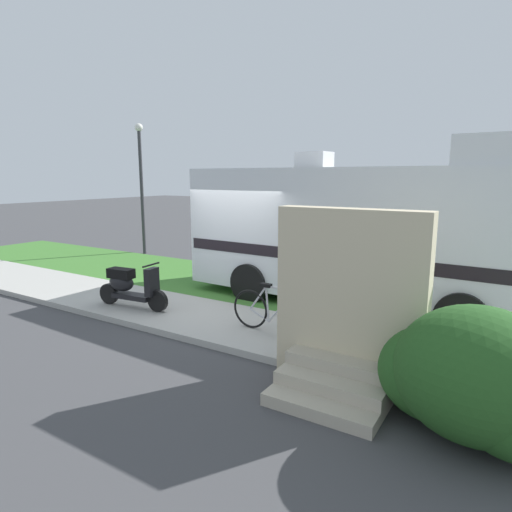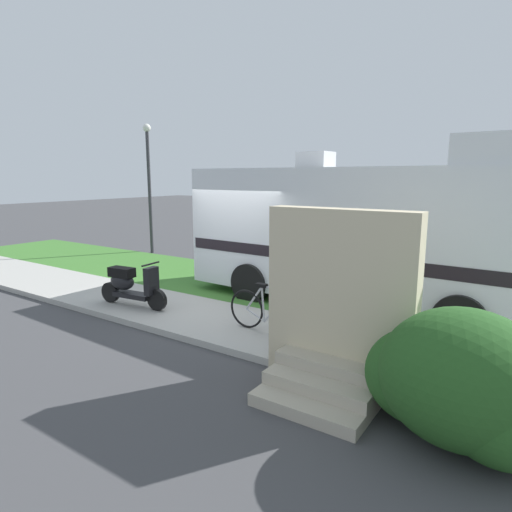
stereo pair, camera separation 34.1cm
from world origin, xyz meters
TOP-DOWN VIEW (x-y plane):
  - ground_plane at (0.00, 0.00)m, footprint 80.00×80.00m
  - sidewalk at (0.00, -1.20)m, footprint 24.00×2.00m
  - grass_strip at (0.00, 1.50)m, footprint 24.00×3.40m
  - motorhome_rv at (2.61, 1.51)m, footprint 7.49×2.86m
  - scooter at (-1.30, -1.54)m, footprint 1.72×0.52m
  - bicycle at (1.99, -1.28)m, footprint 1.71×0.52m
  - pickup_truck_near at (1.57, 6.21)m, footprint 5.85×2.43m
  - porch_steps at (3.61, -2.29)m, footprint 2.00×1.26m
  - bush_by_porch at (5.18, -2.68)m, footprint 2.05×1.53m
  - bottle_green at (3.66, -0.68)m, footprint 0.07×0.07m
  - street_lamp_post at (-6.24, 3.60)m, footprint 0.28×0.28m

SIDE VIEW (x-z plane):
  - ground_plane at x=0.00m, z-range 0.00..0.00m
  - grass_strip at x=0.00m, z-range 0.00..0.08m
  - sidewalk at x=0.00m, z-range 0.00..0.12m
  - bottle_green at x=3.66m, z-range 0.10..0.34m
  - bicycle at x=1.99m, z-range 0.06..0.96m
  - scooter at x=-1.30m, z-range 0.09..1.06m
  - bush_by_porch at x=5.18m, z-range -0.04..1.41m
  - porch_steps at x=3.61m, z-range -0.23..2.17m
  - pickup_truck_near at x=1.57m, z-range 0.05..1.95m
  - motorhome_rv at x=2.61m, z-range -0.08..3.39m
  - street_lamp_post at x=-6.24m, z-range 0.47..5.09m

